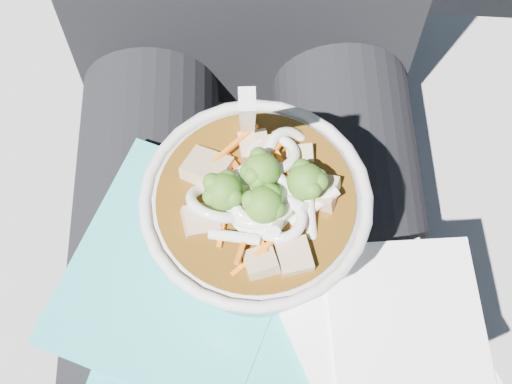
{
  "coord_description": "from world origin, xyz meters",
  "views": [
    {
      "loc": [
        -0.0,
        -0.2,
        1.16
      ],
      "look_at": [
        0.01,
        0.01,
        0.72
      ],
      "focal_mm": 50.0,
      "sensor_mm": 36.0,
      "label": 1
    }
  ],
  "objects_px": {
    "stone_ledge": "(250,257)",
    "lap": "(251,294)",
    "person_body": "(248,193)",
    "plastic_bag": "(207,332)",
    "udon_bowl": "(256,217)"
  },
  "relations": [
    {
      "from": "lap",
      "to": "udon_bowl",
      "type": "relative_size",
      "value": 2.3
    },
    {
      "from": "stone_ledge",
      "to": "lap",
      "type": "xyz_separation_m",
      "value": [
        0.0,
        -0.15,
        0.3
      ]
    },
    {
      "from": "person_body",
      "to": "plastic_bag",
      "type": "height_order",
      "value": "person_body"
    },
    {
      "from": "person_body",
      "to": "udon_bowl",
      "type": "bearing_deg",
      "value": -85.97
    },
    {
      "from": "stone_ledge",
      "to": "lap",
      "type": "bearing_deg",
      "value": -90.0
    },
    {
      "from": "stone_ledge",
      "to": "person_body",
      "type": "height_order",
      "value": "person_body"
    },
    {
      "from": "person_body",
      "to": "udon_bowl",
      "type": "xyz_separation_m",
      "value": [
        0.01,
        -0.08,
        0.12
      ]
    },
    {
      "from": "stone_ledge",
      "to": "person_body",
      "type": "bearing_deg",
      "value": -90.0
    },
    {
      "from": "stone_ledge",
      "to": "udon_bowl",
      "type": "height_order",
      "value": "udon_bowl"
    },
    {
      "from": "lap",
      "to": "udon_bowl",
      "type": "height_order",
      "value": "udon_bowl"
    },
    {
      "from": "stone_ledge",
      "to": "person_body",
      "type": "xyz_separation_m",
      "value": [
        0.0,
        -0.06,
        0.32
      ]
    },
    {
      "from": "stone_ledge",
      "to": "udon_bowl",
      "type": "xyz_separation_m",
      "value": [
        0.01,
        -0.14,
        0.44
      ]
    },
    {
      "from": "lap",
      "to": "udon_bowl",
      "type": "bearing_deg",
      "value": 68.93
    },
    {
      "from": "plastic_bag",
      "to": "stone_ledge",
      "type": "bearing_deg",
      "value": 80.23
    },
    {
      "from": "plastic_bag",
      "to": "udon_bowl",
      "type": "bearing_deg",
      "value": 59.48
    }
  ]
}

